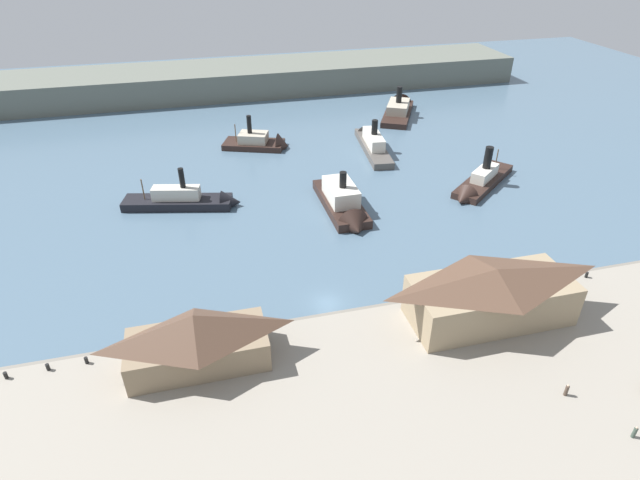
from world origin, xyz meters
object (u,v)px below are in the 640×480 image
Objects in this scene: pedestrian_standing_center at (635,432)px; ferry_moored_west at (478,184)px; ferry_shed_east_terminal at (492,294)px; mooring_post_center_east at (587,275)px; mooring_post_west at (6,375)px; mooring_post_east at (48,367)px; ferry_approaching_east at (190,200)px; mooring_post_center_west at (86,360)px; pedestrian_walking_west at (567,390)px; ferry_approaching_west at (399,108)px; ferry_outer_harbor at (371,141)px; ferry_near_quay at (344,205)px; ferry_shed_west_terminal at (197,339)px; ferry_mid_harbor at (262,143)px.

ferry_moored_west is at bearing 76.08° from pedestrian_standing_center.
ferry_shed_east_terminal is 24.31× the size of mooring_post_center_east.
ferry_moored_west is at bearing 22.66° from mooring_post_west.
mooring_post_east is 44.21m from ferry_approaching_east.
mooring_post_center_west is (8.92, 0.23, 0.00)m from mooring_post_west.
pedestrian_walking_west is 1.04× the size of pedestrian_standing_center.
mooring_post_center_west is at bearing 1.48° from mooring_post_west.
mooring_post_west is at bearing -134.92° from ferry_approaching_west.
pedestrian_standing_center is 66.24m from mooring_post_east.
pedestrian_walking_west is 71.05m from ferry_approaching_east.
ferry_outer_harbor reaches higher than pedestrian_walking_west.
pedestrian_walking_west is 103.38m from ferry_approaching_west.
ferry_near_quay is (46.24, 30.55, 0.02)m from mooring_post_east.
pedestrian_walking_west is at bearing -108.92° from ferry_moored_west.
ferry_moored_west is (0.35, 33.20, -0.44)m from mooring_post_center_east.
mooring_post_center_west is 78.78m from ferry_moored_west.
ferry_shed_west_terminal reaches higher than ferry_outer_harbor.
ferry_approaching_east is at bearing -144.62° from ferry_approaching_west.
ferry_outer_harbor reaches higher than mooring_post_center_east.
pedestrian_standing_center is at bearing -76.52° from ferry_shed_east_terminal.
ferry_shed_west_terminal is at bearing -176.67° from mooring_post_center_east.
ferry_mid_harbor reaches higher than mooring_post_center_west.
mooring_post_center_east is 0.05× the size of ferry_mid_harbor.
pedestrian_walking_west is 50.66m from ferry_near_quay.
ferry_outer_harbor is (25.53, -6.16, 0.28)m from ferry_mid_harbor.
pedestrian_standing_center is 57.89m from ferry_near_quay.
ferry_shed_east_terminal is 73.59m from ferry_mid_harbor.
ferry_approaching_east is at bearing 60.50° from mooring_post_west.
mooring_post_center_east is 1.00× the size of mooring_post_east.
ferry_shed_east_terminal is 42.67m from ferry_moored_west.
ferry_shed_east_terminal is at bearing -166.88° from mooring_post_center_east.
ferry_shed_east_terminal reaches higher than mooring_post_east.
mooring_post_east is (-4.35, -0.04, 0.00)m from mooring_post_center_west.
ferry_moored_west reaches higher than mooring_post_east.
pedestrian_standing_center is 0.08× the size of ferry_moored_west.
ferry_approaching_west reaches higher than pedestrian_standing_center.
ferry_mid_harbor is at bearing 58.42° from mooring_post_west.
ferry_mid_harbor is 26.27m from ferry_outer_harbor.
ferry_outer_harbor is (44.11, 63.47, -3.49)m from ferry_shed_west_terminal.
mooring_post_east is at bearing -133.35° from ferry_approaching_west.
ferry_outer_harbor is (4.02, 79.01, -0.47)m from pedestrian_walking_west.
ferry_mid_harbor is 37.21m from ferry_near_quay.
mooring_post_center_west is at bearing -143.93° from ferry_near_quay.
ferry_shed_west_terminal is 14.23m from mooring_post_center_west.
ferry_moored_west reaches higher than mooring_post_west.
pedestrian_walking_west reaches higher than pedestrian_standing_center.
mooring_post_east is 86.40m from ferry_outer_harbor.
ferry_outer_harbor is (57.57, 60.23, -0.17)m from mooring_post_center_west.
mooring_post_east is at bearing -118.71° from ferry_mid_harbor.
ferry_near_quay is (-9.90, 34.89, -3.56)m from ferry_shed_east_terminal.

